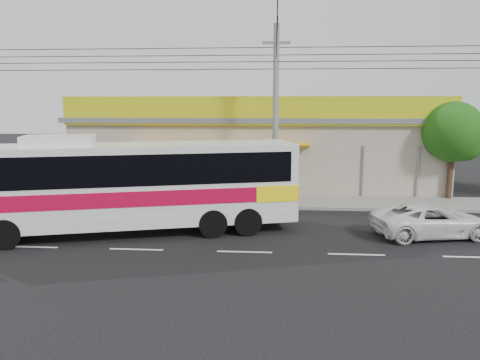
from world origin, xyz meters
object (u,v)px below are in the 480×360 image
object	(u,v)px
motorbike_red	(72,192)
white_car	(432,220)
coach_bus	(138,181)
motorbike_dark	(96,194)
utility_pole	(276,57)
tree_near	(455,134)

from	to	relation	value
motorbike_red	white_car	bearing A→B (deg)	-117.12
coach_bus	motorbike_dark	distance (m)	6.46
white_car	utility_pole	world-z (taller)	utility_pole
white_car	tree_near	xyz separation A→B (m)	(3.35, 7.22, 3.01)
utility_pole	tree_near	distance (m)	10.69
motorbike_red	tree_near	xyz separation A→B (m)	(20.57, 2.12, 3.05)
utility_pole	white_car	bearing A→B (deg)	-37.90
motorbike_dark	utility_pole	distance (m)	11.67
motorbike_dark	tree_near	xyz separation A→B (m)	(19.05, 2.59, 3.08)
motorbike_red	motorbike_dark	world-z (taller)	motorbike_red
utility_pole	motorbike_red	bearing A→B (deg)	179.14
motorbike_red	white_car	size ratio (longest dim) A/B	0.38
motorbike_red	tree_near	size ratio (longest dim) A/B	0.33
white_car	utility_pole	bearing A→B (deg)	40.76
tree_near	motorbike_red	bearing A→B (deg)	-174.10
coach_bus	white_car	bearing A→B (deg)	-13.97
utility_pole	tree_near	xyz separation A→B (m)	(9.69, 2.29, -3.89)
motorbike_dark	tree_near	world-z (taller)	tree_near
coach_bus	tree_near	distance (m)	17.11
coach_bus	white_car	size ratio (longest dim) A/B	2.85
coach_bus	utility_pole	distance (m)	9.38
motorbike_red	white_car	xyz separation A→B (m)	(17.22, -5.10, 0.04)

